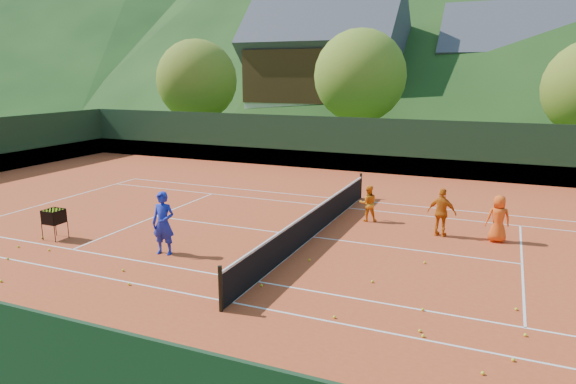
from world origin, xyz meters
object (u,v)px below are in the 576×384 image
at_px(student_c, 498,219).
at_px(chalet_left, 326,70).
at_px(coach, 163,223).
at_px(student_b, 442,213).
at_px(ball_hopper, 54,217).
at_px(student_a, 368,203).
at_px(chalet_mid, 516,78).
at_px(tennis_net, 313,222).

distance_m(student_c, chalet_left, 32.52).
xyz_separation_m(coach, student_b, (7.44, 5.08, -0.14)).
bearing_deg(ball_hopper, student_a, 34.56).
relative_size(student_b, student_c, 1.07).
relative_size(student_a, chalet_left, 0.10).
xyz_separation_m(coach, chalet_mid, (9.53, 37.30, 4.01)).
xyz_separation_m(student_b, tennis_net, (-3.91, -1.78, -0.32)).
distance_m(tennis_net, ball_hopper, 8.48).
distance_m(tennis_net, chalet_left, 32.04).
distance_m(student_a, student_b, 2.84).
bearing_deg(student_c, coach, 14.62).
distance_m(student_b, student_c, 1.75).
bearing_deg(student_b, chalet_mid, -82.60).
bearing_deg(tennis_net, chalet_mid, 79.99).
height_order(coach, student_a, coach).
bearing_deg(chalet_left, student_c, -60.87).
xyz_separation_m(coach, chalet_left, (-6.47, 33.30, 4.67)).
relative_size(student_a, student_b, 0.82).
xyz_separation_m(ball_hopper, chalet_left, (-2.30, 33.53, 4.88)).
relative_size(ball_hopper, chalet_left, 0.07).
distance_m(ball_hopper, chalet_mid, 40.18).
distance_m(student_b, chalet_mid, 32.56).
bearing_deg(chalet_mid, student_b, -93.71).
height_order(coach, student_b, coach).
xyz_separation_m(coach, ball_hopper, (-4.17, -0.23, -0.21)).
bearing_deg(ball_hopper, chalet_mid, 69.94).
xyz_separation_m(student_a, student_c, (4.45, -0.70, 0.10)).
distance_m(student_a, student_c, 4.51).
bearing_deg(tennis_net, student_a, 65.23).
bearing_deg(student_b, tennis_net, 35.52).
bearing_deg(student_c, ball_hopper, 7.20).
bearing_deg(ball_hopper, coach, 3.13).
xyz_separation_m(student_b, ball_hopper, (-11.62, -5.31, -0.07)).
relative_size(student_a, ball_hopper, 1.34).
relative_size(tennis_net, chalet_mid, 0.95).
relative_size(tennis_net, chalet_left, 0.87).
xyz_separation_m(student_a, tennis_net, (-1.20, -2.61, -0.17)).
distance_m(student_a, chalet_left, 30.01).
height_order(student_a, student_b, student_b).
bearing_deg(student_a, chalet_mid, -121.44).
bearing_deg(student_a, tennis_net, 42.48).
distance_m(student_a, tennis_net, 2.88).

